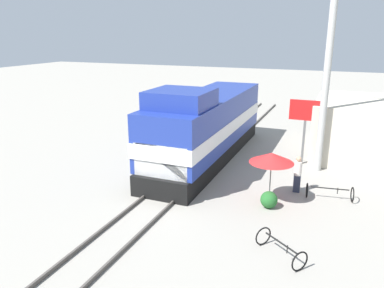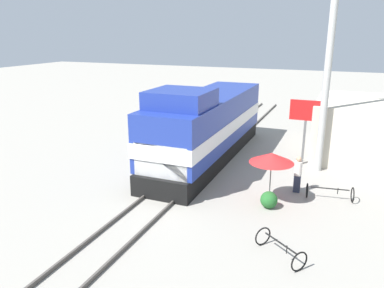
% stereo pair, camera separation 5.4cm
% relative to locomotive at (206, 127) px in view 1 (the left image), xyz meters
% --- Properties ---
extents(ground_plane, '(120.00, 120.00, 0.00)m').
position_rel_locomotive_xyz_m(ground_plane, '(0.00, -2.74, -1.98)').
color(ground_plane, gray).
extents(rail_near, '(0.08, 42.49, 0.15)m').
position_rel_locomotive_xyz_m(rail_near, '(-0.72, -2.74, -1.90)').
color(rail_near, '#4C4742').
rests_on(rail_near, ground_plane).
extents(rail_far, '(0.08, 42.49, 0.15)m').
position_rel_locomotive_xyz_m(rail_far, '(0.72, -2.74, -1.90)').
color(rail_far, '#4C4742').
rests_on(rail_far, ground_plane).
extents(locomotive, '(3.05, 12.65, 4.54)m').
position_rel_locomotive_xyz_m(locomotive, '(0.00, 0.00, 0.00)').
color(locomotive, black).
rests_on(locomotive, ground_plane).
extents(utility_pole, '(1.80, 0.36, 11.71)m').
position_rel_locomotive_xyz_m(utility_pole, '(6.15, 0.73, 3.95)').
color(utility_pole, '#B2B2AD').
rests_on(utility_pole, ground_plane).
extents(vendor_umbrella, '(1.89, 1.89, 2.25)m').
position_rel_locomotive_xyz_m(vendor_umbrella, '(4.51, -4.19, 0.05)').
color(vendor_umbrella, '#4C4C4C').
rests_on(vendor_umbrella, ground_plane).
extents(billboard_sign, '(1.77, 0.12, 3.61)m').
position_rel_locomotive_xyz_m(billboard_sign, '(5.24, 1.48, 0.74)').
color(billboard_sign, '#595959').
rests_on(billboard_sign, ground_plane).
extents(shrub_cluster, '(0.72, 0.72, 0.72)m').
position_rel_locomotive_xyz_m(shrub_cluster, '(4.61, -4.77, -1.62)').
color(shrub_cluster, '#236028').
rests_on(shrub_cluster, ground_plane).
extents(person_bystander, '(0.34, 0.34, 1.73)m').
position_rel_locomotive_xyz_m(person_bystander, '(5.48, -2.65, -1.04)').
color(person_bystander, '#2D3347').
rests_on(person_bystander, ground_plane).
extents(bicycle, '(2.02, 0.95, 0.67)m').
position_rel_locomotive_xyz_m(bicycle, '(6.92, -2.96, -1.63)').
color(bicycle, black).
rests_on(bicycle, ground_plane).
extents(bicycle_spare, '(1.81, 1.62, 0.67)m').
position_rel_locomotive_xyz_m(bicycle_spare, '(5.67, -8.26, -1.63)').
color(bicycle_spare, black).
rests_on(bicycle_spare, ground_plane).
extents(building_block_distant, '(6.01, 6.59, 3.34)m').
position_rel_locomotive_xyz_m(building_block_distant, '(8.59, 4.38, -0.31)').
color(building_block_distant, beige).
rests_on(building_block_distant, ground_plane).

